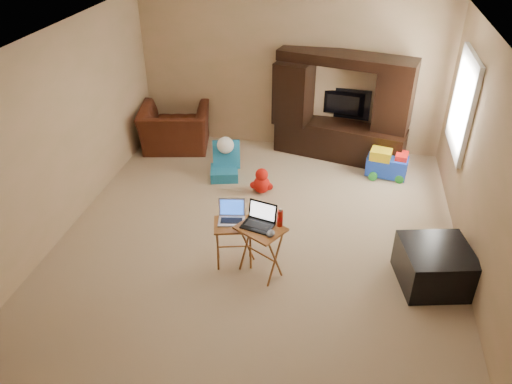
% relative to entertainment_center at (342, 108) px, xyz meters
% --- Properties ---
extents(floor, '(5.50, 5.50, 0.00)m').
position_rel_entertainment_center_xyz_m(floor, '(-0.88, -2.46, -0.86)').
color(floor, '#CCB28D').
rests_on(floor, ground).
extents(ceiling, '(5.50, 5.50, 0.00)m').
position_rel_entertainment_center_xyz_m(ceiling, '(-0.88, -2.46, 1.64)').
color(ceiling, silver).
rests_on(ceiling, ground).
extents(wall_back, '(5.00, 0.00, 5.00)m').
position_rel_entertainment_center_xyz_m(wall_back, '(-0.88, 0.29, 0.39)').
color(wall_back, tan).
rests_on(wall_back, ground).
extents(wall_front, '(5.00, 0.00, 5.00)m').
position_rel_entertainment_center_xyz_m(wall_front, '(-0.88, -5.21, 0.39)').
color(wall_front, tan).
rests_on(wall_front, ground).
extents(wall_left, '(0.00, 5.50, 5.50)m').
position_rel_entertainment_center_xyz_m(wall_left, '(-3.38, -2.46, 0.39)').
color(wall_left, tan).
rests_on(wall_left, ground).
extents(wall_right, '(0.00, 5.50, 5.50)m').
position_rel_entertainment_center_xyz_m(wall_right, '(1.62, -2.46, 0.39)').
color(wall_right, tan).
rests_on(wall_right, ground).
extents(window_pane, '(0.00, 1.20, 1.20)m').
position_rel_entertainment_center_xyz_m(window_pane, '(1.60, -0.91, 0.54)').
color(window_pane, white).
rests_on(window_pane, ground).
extents(window_frame, '(0.06, 1.14, 1.34)m').
position_rel_entertainment_center_xyz_m(window_frame, '(1.58, -0.91, 0.54)').
color(window_frame, white).
rests_on(window_frame, ground).
extents(entertainment_center, '(2.17, 1.00, 1.72)m').
position_rel_entertainment_center_xyz_m(entertainment_center, '(0.00, 0.00, 0.00)').
color(entertainment_center, black).
rests_on(entertainment_center, floor).
extents(television, '(0.88, 0.24, 0.50)m').
position_rel_entertainment_center_xyz_m(television, '(-0.00, 0.21, -0.04)').
color(television, black).
rests_on(television, entertainment_center).
extents(recliner, '(1.30, 1.18, 0.73)m').
position_rel_entertainment_center_xyz_m(recliner, '(-2.74, -0.23, -0.50)').
color(recliner, '#481D0F').
rests_on(recliner, floor).
extents(child_rocker, '(0.52, 0.57, 0.56)m').
position_rel_entertainment_center_xyz_m(child_rocker, '(-1.69, -1.07, -0.58)').
color(child_rocker, '#1B6D99').
rests_on(child_rocker, floor).
extents(plush_toy, '(0.35, 0.29, 0.39)m').
position_rel_entertainment_center_xyz_m(plush_toy, '(-1.04, -1.37, -0.66)').
color(plush_toy, red).
rests_on(plush_toy, floor).
extents(push_toy, '(0.68, 0.54, 0.46)m').
position_rel_entertainment_center_xyz_m(push_toy, '(0.77, -0.54, -0.63)').
color(push_toy, blue).
rests_on(push_toy, floor).
extents(ottoman, '(0.89, 0.89, 0.48)m').
position_rel_entertainment_center_xyz_m(ottoman, '(1.22, -2.93, -0.62)').
color(ottoman, black).
rests_on(ottoman, floor).
extents(tray_table_left, '(0.52, 0.45, 0.58)m').
position_rel_entertainment_center_xyz_m(tray_table_left, '(-1.07, -3.03, -0.57)').
color(tray_table_left, brown).
rests_on(tray_table_left, floor).
extents(tray_table_right, '(0.63, 0.59, 0.64)m').
position_rel_entertainment_center_xyz_m(tray_table_right, '(-0.73, -3.14, -0.54)').
color(tray_table_right, '#925623').
rests_on(tray_table_right, floor).
extents(laptop_left, '(0.34, 0.30, 0.24)m').
position_rel_entertainment_center_xyz_m(laptop_left, '(-1.10, -3.00, -0.16)').
color(laptop_left, silver).
rests_on(laptop_left, tray_table_left).
extents(laptop_right, '(0.40, 0.35, 0.24)m').
position_rel_entertainment_center_xyz_m(laptop_right, '(-0.77, -3.12, -0.10)').
color(laptop_right, black).
rests_on(laptop_right, tray_table_right).
extents(mouse_left, '(0.09, 0.13, 0.05)m').
position_rel_entertainment_center_xyz_m(mouse_left, '(-0.89, -3.10, -0.26)').
color(mouse_left, silver).
rests_on(mouse_left, tray_table_left).
extents(mouse_right, '(0.09, 0.14, 0.05)m').
position_rel_entertainment_center_xyz_m(mouse_right, '(-0.60, -3.26, -0.19)').
color(mouse_right, '#434448').
rests_on(mouse_right, tray_table_right).
extents(water_bottle, '(0.06, 0.06, 0.20)m').
position_rel_entertainment_center_xyz_m(water_bottle, '(-0.53, -3.06, -0.12)').
color(water_bottle, '#B8190B').
rests_on(water_bottle, tray_table_right).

